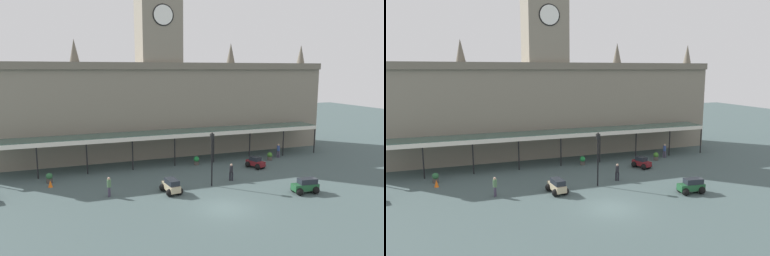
% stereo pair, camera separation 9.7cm
% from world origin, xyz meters
% --- Properties ---
extents(ground_plane, '(140.00, 140.00, 0.00)m').
position_xyz_m(ground_plane, '(0.00, 0.00, 0.00)').
color(ground_plane, '#405151').
extents(station_building, '(43.24, 5.96, 20.83)m').
position_xyz_m(station_building, '(0.00, 19.50, 6.49)').
color(station_building, gray).
rests_on(station_building, ground).
extents(entrance_canopy, '(37.15, 3.26, 3.60)m').
position_xyz_m(entrance_canopy, '(0.00, 14.30, 3.45)').
color(entrance_canopy, '#38564C').
rests_on(entrance_canopy, ground).
extents(car_green_estate, '(2.32, 1.67, 1.27)m').
position_xyz_m(car_green_estate, '(7.95, 0.84, 0.56)').
color(car_green_estate, '#1E512D').
rests_on(car_green_estate, ground).
extents(car_maroon_sedan, '(1.94, 2.23, 1.19)m').
position_xyz_m(car_maroon_sedan, '(7.96, 9.36, 0.50)').
color(car_maroon_sedan, maroon).
rests_on(car_maroon_sedan, ground).
extents(car_beige_estate, '(1.70, 2.33, 1.27)m').
position_xyz_m(car_beige_estate, '(-2.89, 4.72, 0.56)').
color(car_beige_estate, tan).
rests_on(car_beige_estate, ground).
extents(pedestrian_crossing_forecourt, '(0.34, 0.38, 1.67)m').
position_xyz_m(pedestrian_crossing_forecourt, '(-8.00, 5.66, 0.91)').
color(pedestrian_crossing_forecourt, '#3F384C').
rests_on(pedestrian_crossing_forecourt, ground).
extents(pedestrian_near_entrance, '(0.38, 0.34, 1.67)m').
position_xyz_m(pedestrian_near_entrance, '(3.47, 6.10, 0.91)').
color(pedestrian_near_entrance, black).
rests_on(pedestrian_near_entrance, ground).
extents(pedestrian_beside_cars, '(0.36, 0.34, 1.67)m').
position_xyz_m(pedestrian_beside_cars, '(12.84, 12.46, 0.91)').
color(pedestrian_beside_cars, '#3F384C').
rests_on(pedestrian_beside_cars, ground).
extents(victorian_lamppost, '(0.30, 0.30, 4.95)m').
position_xyz_m(victorian_lamppost, '(1.13, 5.31, 3.07)').
color(victorian_lamppost, black).
rests_on(victorian_lamppost, ground).
extents(traffic_cone, '(0.40, 0.40, 0.64)m').
position_xyz_m(traffic_cone, '(-12.69, 9.90, 0.32)').
color(traffic_cone, orange).
rests_on(traffic_cone, ground).
extents(planter_by_canopy, '(0.60, 0.60, 0.96)m').
position_xyz_m(planter_by_canopy, '(2.38, 12.62, 0.49)').
color(planter_by_canopy, '#47423D').
rests_on(planter_by_canopy, ground).
extents(planter_near_kerb, '(0.60, 0.60, 0.96)m').
position_xyz_m(planter_near_kerb, '(-12.80, 11.24, 0.49)').
color(planter_near_kerb, '#47423D').
rests_on(planter_near_kerb, ground).
extents(planter_forecourt_centre, '(0.60, 0.60, 0.96)m').
position_xyz_m(planter_forecourt_centre, '(11.14, 11.62, 0.49)').
color(planter_forecourt_centre, '#47423D').
rests_on(planter_forecourt_centre, ground).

